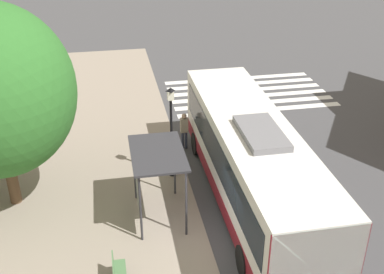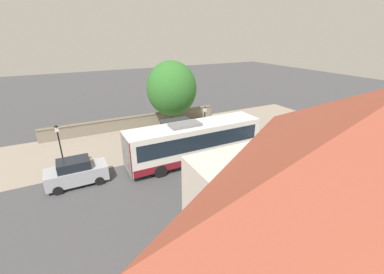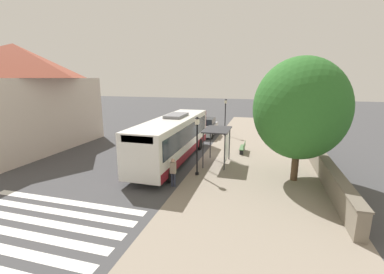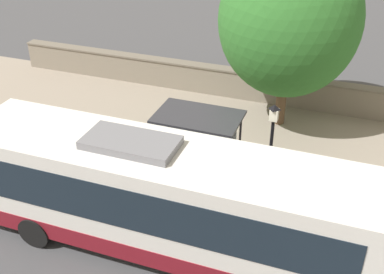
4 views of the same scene
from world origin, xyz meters
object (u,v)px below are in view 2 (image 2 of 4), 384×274
Objects in this scene: street_lamp_near at (60,146)px; street_lamp_far at (205,122)px; bus at (194,141)px; shade_tree at (172,89)px; bus_shelter at (175,125)px; parked_car_behind_bus at (76,172)px; bench at (136,142)px; pedestrian at (228,134)px.

street_lamp_near is 1.04× the size of street_lamp_far.
shade_tree is (-8.65, 1.70, 2.68)m from bus.
bus_shelter is at bearing -177.66° from bus.
bus_shelter is at bearing 95.99° from street_lamp_near.
street_lamp_near is at bearing -104.19° from bus.
shade_tree is at bearing 168.88° from bus.
bus_shelter is 0.67× the size of parked_car_behind_bus.
street_lamp_far is 11.95m from parked_car_behind_bus.
street_lamp_near reaches higher than street_lamp_far.
bench is 0.45× the size of parked_car_behind_bus.
shade_tree is at bearing 160.07° from bus_shelter.
street_lamp_near reaches higher than parked_car_behind_bus.
pedestrian is 0.44× the size of street_lamp_far.
bus_shelter is at bearing 107.84° from parked_car_behind_bus.
pedestrian is 2.71m from street_lamp_far.
street_lamp_near reaches higher than bus_shelter.
bus_shelter is 0.37× the size of shade_tree.
street_lamp_near is (-0.87, -14.64, 1.40)m from pedestrian.
shade_tree reaches higher than street_lamp_far.
bench is at bearing -56.24° from shade_tree.
parked_car_behind_bus is at bearing -51.59° from bench.
shade_tree reaches higher than pedestrian.
bus is 9.32m from parked_car_behind_bus.
bus_shelter is at bearing -19.93° from shade_tree.
street_lamp_far is (-0.89, -2.20, 1.31)m from pedestrian.
bus is 6.39m from bench.
shade_tree is 14.04m from parked_car_behind_bus.
shade_tree reaches higher than bench.
bus reaches higher than bench.
street_lamp_far is at bearing 67.81° from bench.
bench is at bearing 128.41° from parked_car_behind_bus.
parked_car_behind_bus is (2.93, -9.12, -1.25)m from bus_shelter.
pedestrian is at bearing 86.60° from street_lamp_near.
shade_tree reaches higher than parked_car_behind_bus.
parked_car_behind_bus is at bearing -80.71° from street_lamp_far.
street_lamp_far reaches higher than bench.
street_lamp_far is at bearing 136.04° from bus.
bus_shelter is at bearing -111.42° from street_lamp_far.
shade_tree is at bearing 117.63° from street_lamp_near.
street_lamp_near is at bearing -62.37° from shade_tree.
street_lamp_near is (2.52, -6.31, 1.94)m from bench.
pedestrian is 0.23× the size of shade_tree.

